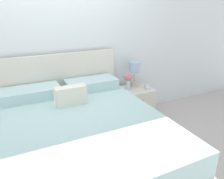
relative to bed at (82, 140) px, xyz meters
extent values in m
plane|color=#BCB7B2|center=(0.00, 0.98, -0.34)|extent=(12.00, 12.00, 0.00)
cube|color=white|center=(0.00, 1.05, 0.96)|extent=(8.00, 0.06, 2.60)
cube|color=beige|center=(0.00, -0.07, -0.16)|extent=(1.69, 2.09, 0.37)
cube|color=silver|center=(0.00, -0.07, 0.16)|extent=(1.66, 2.05, 0.27)
cube|color=silver|center=(0.00, 0.95, 0.23)|extent=(1.73, 0.05, 1.14)
cube|color=silver|center=(-0.41, 0.73, 0.37)|extent=(0.71, 0.36, 0.14)
cube|color=silver|center=(0.41, 0.73, 0.37)|extent=(0.71, 0.36, 0.14)
cube|color=white|center=(0.00, 0.34, 0.41)|extent=(0.37, 0.13, 0.22)
cube|color=silver|center=(1.15, 0.73, -0.08)|extent=(0.50, 0.45, 0.52)
sphere|color=#B2AD93|center=(1.15, 0.50, 0.06)|extent=(0.02, 0.02, 0.02)
cylinder|color=beige|center=(1.20, 0.86, 0.21)|extent=(0.11, 0.11, 0.07)
cylinder|color=#B7B29E|center=(1.20, 0.86, 0.33)|extent=(0.02, 0.02, 0.16)
cylinder|color=#A8BCDB|center=(1.20, 0.86, 0.49)|extent=(0.17, 0.17, 0.16)
cylinder|color=silver|center=(1.02, 0.76, 0.25)|extent=(0.07, 0.07, 0.15)
sphere|color=#E06B7F|center=(1.02, 0.76, 0.37)|extent=(0.12, 0.12, 0.12)
sphere|color=#609356|center=(1.05, 0.76, 0.34)|extent=(0.05, 0.05, 0.05)
cube|color=silver|center=(1.31, 0.65, 0.22)|extent=(0.07, 0.05, 0.07)
cylinder|color=white|center=(1.31, 0.62, 0.22)|extent=(0.06, 0.00, 0.06)
camera|label=1|loc=(-0.60, -2.04, 1.41)|focal=35.00mm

